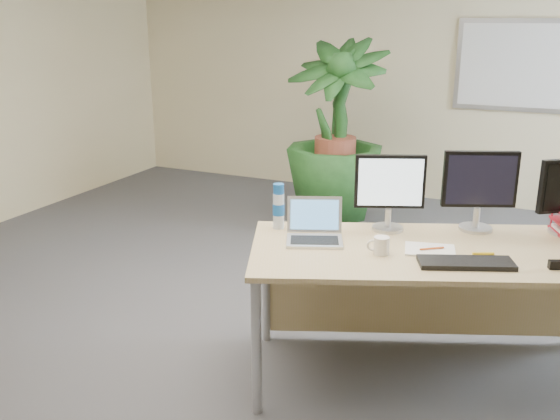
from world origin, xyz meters
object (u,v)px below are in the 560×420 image
at_px(monitor_left, 390,187).
at_px(monitor_right, 480,185).
at_px(floor_plant, 335,156).
at_px(desk, 434,269).
at_px(laptop, 314,229).

height_order(monitor_left, monitor_right, monitor_right).
bearing_deg(monitor_right, floor_plant, 130.18).
xyz_separation_m(desk, monitor_right, (0.17, 0.30, 0.45)).
height_order(floor_plant, monitor_right, floor_plant).
distance_m(desk, monitor_left, 0.55).
distance_m(floor_plant, monitor_right, 2.45).
xyz_separation_m(monitor_left, monitor_right, (0.49, 0.22, 0.01)).
bearing_deg(laptop, monitor_left, 44.56).
height_order(floor_plant, laptop, floor_plant).
xyz_separation_m(desk, floor_plant, (-1.39, 2.16, 0.11)).
bearing_deg(monitor_left, floor_plant, 117.52).
distance_m(monitor_right, laptop, 1.02).
distance_m(desk, floor_plant, 2.57).
bearing_deg(monitor_left, laptop, -135.44).
height_order(floor_plant, monitor_left, floor_plant).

